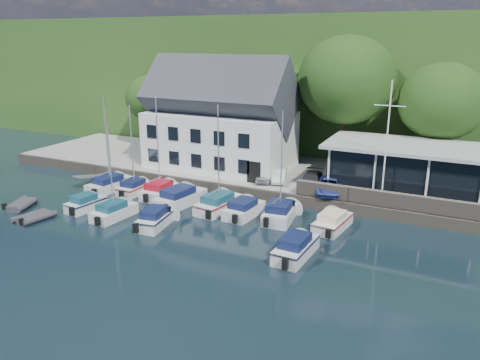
{
  "coord_description": "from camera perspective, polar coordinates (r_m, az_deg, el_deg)",
  "views": [
    {
      "loc": [
        14.91,
        -24.47,
        13.72
      ],
      "look_at": [
        -1.2,
        9.0,
        2.29
      ],
      "focal_mm": 35.0,
      "sensor_mm": 36.0,
      "label": 1
    }
  ],
  "objects": [
    {
      "name": "boat_r2_1",
      "position": [
        37.06,
        -15.53,
        1.55
      ],
      "size": [
        2.37,
        5.67,
        8.35
      ],
      "primitive_type": null,
      "rotation": [
        0.0,
        0.0,
        -0.09
      ],
      "color": "silver",
      "rests_on": "ground"
    },
    {
      "name": "flagpole",
      "position": [
        38.03,
        17.43,
        4.32
      ],
      "size": [
        2.31,
        0.2,
        9.62
      ],
      "primitive_type": null,
      "color": "white",
      "rests_on": "quay"
    },
    {
      "name": "boat_r1_6",
      "position": [
        35.24,
        5.07,
        2.22
      ],
      "size": [
        2.84,
        6.0,
        9.42
      ],
      "primitive_type": null,
      "rotation": [
        0.0,
        0.0,
        0.12
      ],
      "color": "silver",
      "rests_on": "ground"
    },
    {
      "name": "car_silver",
      "position": [
        42.88,
        2.93,
        0.62
      ],
      "size": [
        2.24,
        3.56,
        1.13
      ],
      "primitive_type": "imported",
      "rotation": [
        0.0,
        0.0,
        0.29
      ],
      "color": "#B1B0B5",
      "rests_on": "quay"
    },
    {
      "name": "quay",
      "position": [
        46.46,
        5.89,
        0.48
      ],
      "size": [
        60.0,
        13.0,
        1.0
      ],
      "primitive_type": "cube",
      "color": "gray",
      "rests_on": "ground"
    },
    {
      "name": "harbor_building",
      "position": [
        47.21,
        -2.41,
        6.88
      ],
      "size": [
        14.4,
        8.2,
        8.7
      ],
      "primitive_type": null,
      "color": "white",
      "rests_on": "quay"
    },
    {
      "name": "quay_face",
      "position": [
        40.69,
        2.75,
        -1.87
      ],
      "size": [
        60.0,
        0.3,
        1.0
      ],
      "primitive_type": "cube",
      "color": "#645C50",
      "rests_on": "ground"
    },
    {
      "name": "tree_0",
      "position": [
        57.9,
        -10.69,
        8.36
      ],
      "size": [
        6.15,
        6.15,
        8.41
      ],
      "primitive_type": null,
      "color": "black",
      "rests_on": "quay"
    },
    {
      "name": "hillside",
      "position": [
        87.93,
        16.3,
        12.72
      ],
      "size": [
        160.0,
        75.0,
        16.0
      ],
      "primitive_type": "cube",
      "color": "#27501E",
      "rests_on": "ground"
    },
    {
      "name": "club_pavilion",
      "position": [
        42.04,
        19.5,
        1.4
      ],
      "size": [
        13.2,
        7.2,
        4.1
      ],
      "primitive_type": null,
      "color": "black",
      "rests_on": "quay"
    },
    {
      "name": "boat_r1_0",
      "position": [
        44.1,
        -15.93,
        4.3
      ],
      "size": [
        2.89,
        6.89,
        8.89
      ],
      "primitive_type": null,
      "rotation": [
        0.0,
        0.0,
        -0.13
      ],
      "color": "silver",
      "rests_on": "ground"
    },
    {
      "name": "boat_r1_4",
      "position": [
        37.29,
        -2.64,
        2.85
      ],
      "size": [
        3.13,
        6.89,
        9.09
      ],
      "primitive_type": null,
      "rotation": [
        0.0,
        0.0,
        -0.15
      ],
      "color": "silver",
      "rests_on": "ground"
    },
    {
      "name": "dinghy_1",
      "position": [
        39.81,
        -23.82,
        -4.05
      ],
      "size": [
        2.27,
        3.23,
        0.69
      ],
      "primitive_type": null,
      "rotation": [
        0.0,
        0.0,
        -0.18
      ],
      "color": "#36363B",
      "rests_on": "ground"
    },
    {
      "name": "boat_r1_7",
      "position": [
        35.41,
        11.23,
        -4.83
      ],
      "size": [
        2.66,
        5.85,
        1.39
      ],
      "primitive_type": null,
      "rotation": [
        0.0,
        0.0,
        -0.13
      ],
      "color": "silver",
      "rests_on": "ground"
    },
    {
      "name": "tree_3",
      "position": [
        47.41,
        12.71,
        9.12
      ],
      "size": [
        9.47,
        9.47,
        12.94
      ],
      "primitive_type": null,
      "color": "black",
      "rests_on": "quay"
    },
    {
      "name": "boat_r2_4",
      "position": [
        30.74,
        6.84,
        -7.94
      ],
      "size": [
        2.26,
        6.21,
        1.54
      ],
      "primitive_type": null,
      "rotation": [
        0.0,
        0.0,
        -0.06
      ],
      "color": "silver",
      "rests_on": "ground"
    },
    {
      "name": "gangway",
      "position": [
        47.91,
        -16.72,
        -0.28
      ],
      "size": [
        1.2,
        6.0,
        1.4
      ],
      "primitive_type": null,
      "color": "silver",
      "rests_on": "ground"
    },
    {
      "name": "field_patch",
      "position": [
        94.75,
        22.59,
        17.34
      ],
      "size": [
        50.0,
        30.0,
        0.3
      ],
      "primitive_type": "cube",
      "color": "#596733",
      "rests_on": "hillside"
    },
    {
      "name": "ground",
      "position": [
        31.77,
        -5.15,
        -8.55
      ],
      "size": [
        180.0,
        180.0,
        0.0
      ],
      "primitive_type": "plane",
      "color": "black",
      "rests_on": "ground"
    },
    {
      "name": "boat_r1_2",
      "position": [
        41.06,
        -9.96,
        3.95
      ],
      "size": [
        2.27,
        5.52,
        9.11
      ],
      "primitive_type": null,
      "rotation": [
        0.0,
        0.0,
        0.01
      ],
      "color": "silver",
      "rests_on": "ground"
    },
    {
      "name": "tree_1",
      "position": [
        54.97,
        -5.18,
        8.47
      ],
      "size": [
        6.63,
        6.63,
        9.07
      ],
      "primitive_type": null,
      "color": "black",
      "rests_on": "quay"
    },
    {
      "name": "seawall",
      "position": [
        37.98,
        19.94,
        -2.57
      ],
      "size": [
        18.0,
        0.5,
        1.2
      ],
      "primitive_type": "cube",
      "color": "#645C50",
      "rests_on": "quay"
    },
    {
      "name": "car_dgrey",
      "position": [
        41.45,
        8.65,
        -0.04
      ],
      "size": [
        2.35,
        4.61,
        1.28
      ],
      "primitive_type": "imported",
      "rotation": [
        0.0,
        0.0,
        0.13
      ],
      "color": "#2D2D32",
      "rests_on": "quay"
    },
    {
      "name": "tree_4",
      "position": [
        46.45,
        23.16,
        6.55
      ],
      "size": [
        7.77,
        7.77,
        10.62
      ],
      "primitive_type": null,
      "color": "black",
      "rests_on": "quay"
    },
    {
      "name": "car_blue",
      "position": [
        40.27,
        10.89,
        -0.62
      ],
      "size": [
        2.25,
        4.14,
        1.34
      ],
      "primitive_type": "imported",
      "rotation": [
        0.0,
        0.0,
        0.19
      ],
      "color": "#324498",
      "rests_on": "quay"
    },
    {
      "name": "boat_r2_2",
      "position": [
        35.82,
        -10.23,
        -4.44
      ],
      "size": [
        2.53,
        5.59,
        1.47
      ],
      "primitive_type": null,
      "rotation": [
        0.0,
        0.0,
        0.14
      ],
      "color": "silver",
      "rests_on": "ground"
    },
    {
      "name": "boat_r1_3",
      "position": [
        39.97,
        -7.31,
        -1.93
      ],
      "size": [
        3.25,
        7.43,
        1.56
      ],
      "primitive_type": null,
      "rotation": [
        0.0,
        0.0,
        -0.14
      ],
      "color": "silver",
      "rests_on": "ground"
    },
    {
      "name": "car_white",
      "position": [
        42.85,
        4.84,
        0.55
      ],
      "size": [
        2.05,
        3.57,
        1.11
      ],
      "primitive_type": "imported",
      "rotation": [
        0.0,
        0.0,
        0.27
      ],
      "color": "silver",
      "rests_on": "quay"
    },
    {
      "name": "boat_r1_5",
      "position": [
        37.19,
        0.5,
        -3.37
      ],
      "size": [
        2.65,
        5.74,
        1.42
      ],
      "primitive_type": null,
      "rotation": [
        0.0,
        0.0,
        -0.11
      ],
      "color": "silver",
      "rests_on": "ground"
    },
    {
      "name": "boat_r1_1",
      "position": [
        42.71,
        -13.03,
        3.65
      ],
      "size": [
        1.99,
        5.05,
        8.21
      ],
      "primitive_type": null,
      "rotation": [
        0.0,
        0.0,
        -0.02
      ],
      "color": "silver",
      "rests_on": "ground"
    },
    {
      "name": "boat_r2_0",
      "position": [
        40.55,
        -18.27,
        -2.54
      ],
      "size": [
        2.38,
        5.05,
        1.37
      ],
      "primitive_type": null,
      "rotation": [
        0.0,
        0.0,
        -0.14
      ],
      "color": "silver",
      "rests_on": "ground"
    },
    {
      "name": "tree_2",
      "position": [
        50.96,
        4.73,
        8.26
      ],
      "size": [
        7.22,
        7.22,
        9.86
      ],
      "primitive_type": null,
      "color": "black",
      "rests_on": "quay"
    },
    {
      "name": "dinghy_0",
      "position": [
        43.21,
        -25.08,
        -2.61
      ],
      "size": [
        2.62,
        3.33,
        0.68
      ],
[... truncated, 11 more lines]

